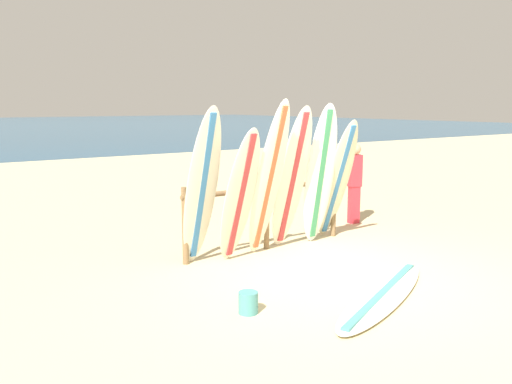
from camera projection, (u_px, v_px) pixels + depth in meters
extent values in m
plane|color=beige|center=(340.00, 277.00, 7.10)|extent=(120.00, 120.00, 0.00)
cylinder|color=olive|center=(185.00, 226.00, 7.60)|extent=(0.09, 0.09, 1.14)
cylinder|color=olive|center=(267.00, 214.00, 8.41)|extent=(0.09, 0.09, 1.14)
cylinder|color=olive|center=(334.00, 205.00, 9.23)|extent=(0.09, 0.09, 1.14)
cylinder|color=olive|center=(267.00, 188.00, 8.34)|extent=(3.02, 0.08, 0.08)
ellipsoid|color=silver|center=(202.00, 188.00, 7.36)|extent=(0.53, 0.77, 2.31)
cube|color=#3372B2|center=(202.00, 188.00, 7.36)|extent=(0.12, 0.71, 2.13)
ellipsoid|color=silver|center=(240.00, 196.00, 7.56)|extent=(0.68, 0.75, 2.01)
cube|color=#B73338|center=(240.00, 196.00, 7.56)|extent=(0.21, 0.63, 1.86)
ellipsoid|color=white|center=(269.00, 180.00, 7.81)|extent=(0.52, 0.84, 2.41)
cube|color=#CC5933|center=(269.00, 180.00, 7.81)|extent=(0.14, 0.76, 2.22)
ellipsoid|color=white|center=(292.00, 179.00, 8.22)|extent=(0.55, 0.80, 2.31)
cube|color=#B73338|center=(292.00, 179.00, 8.22)|extent=(0.12, 0.74, 2.13)
ellipsoid|color=white|center=(320.00, 175.00, 8.55)|extent=(0.61, 0.67, 2.35)
cube|color=#388C59|center=(320.00, 175.00, 8.55)|extent=(0.19, 0.56, 2.16)
ellipsoid|color=beige|center=(337.00, 180.00, 8.84)|extent=(0.60, 0.98, 2.09)
cube|color=#3372B2|center=(337.00, 180.00, 8.84)|extent=(0.21, 0.87, 1.93)
ellipsoid|color=silver|center=(383.00, 294.00, 6.36)|extent=(2.72, 1.63, 0.07)
cube|color=teal|center=(383.00, 294.00, 6.36)|extent=(2.34, 1.13, 0.08)
cube|color=#D8333F|center=(354.00, 205.00, 10.29)|extent=(0.23, 0.18, 0.73)
cube|color=#D8333F|center=(355.00, 171.00, 10.17)|extent=(0.28, 0.22, 0.62)
sphere|color=tan|center=(356.00, 149.00, 10.11)|extent=(0.21, 0.21, 0.21)
cylinder|color=teal|center=(248.00, 303.00, 5.86)|extent=(0.22, 0.22, 0.25)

